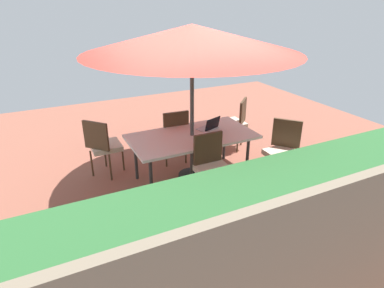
{
  "coord_description": "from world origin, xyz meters",
  "views": [
    {
      "loc": [
        2.07,
        4.22,
        2.7
      ],
      "look_at": [
        0.0,
        0.0,
        0.6
      ],
      "focal_mm": 30.85,
      "sensor_mm": 36.0,
      "label": 1
    }
  ],
  "objects": [
    {
      "name": "chair_southwest",
      "position": [
        -1.23,
        -0.68,
        0.55
      ],
      "size": [
        0.59,
        0.59,
        0.98
      ],
      "rotation": [
        0.0,
        0.0,
        0.77
      ],
      "color": "beige",
      "rests_on": "ground_plane"
    },
    {
      "name": "cup",
      "position": [
        -0.15,
        0.17,
        0.78
      ],
      "size": [
        0.08,
        0.08,
        0.08
      ],
      "primitive_type": "cylinder",
      "color": "white",
      "rests_on": "dining_table"
    },
    {
      "name": "chair_northwest",
      "position": [
        -1.23,
        0.7,
        0.55
      ],
      "size": [
        0.59,
        0.58,
        0.98
      ],
      "rotation": [
        0.0,
        0.0,
        2.28
      ],
      "color": "beige",
      "rests_on": "ground_plane"
    },
    {
      "name": "chair_north",
      "position": [
        0.02,
        0.69,
        0.55
      ],
      "size": [
        0.46,
        0.46,
        0.98
      ],
      "rotation": [
        0.0,
        0.0,
        3.13
      ],
      "color": "beige",
      "rests_on": "ground_plane"
    },
    {
      "name": "laptop",
      "position": [
        -0.36,
        -0.1,
        0.79
      ],
      "size": [
        0.39,
        0.34,
        0.21
      ],
      "rotation": [
        0.0,
        0.0,
        0.35
      ],
      "color": "#B7B7BC",
      "rests_on": "dining_table"
    },
    {
      "name": "chair_south",
      "position": [
        0.04,
        -0.64,
        0.55
      ],
      "size": [
        0.47,
        0.48,
        0.98
      ],
      "rotation": [
        0.0,
        0.0,
        -0.08
      ],
      "color": "beige",
      "rests_on": "ground_plane"
    },
    {
      "name": "ground_plane",
      "position": [
        0.0,
        0.0,
        -0.01
      ],
      "size": [
        10.0,
        10.0,
        0.02
      ],
      "primitive_type": "cube",
      "color": "#935442"
    },
    {
      "name": "hedge_row",
      "position": [
        0.0,
        2.19,
        0.57
      ],
      "size": [
        6.3,
        0.95,
        1.14
      ],
      "primitive_type": "cube",
      "color": "#2D6633",
      "rests_on": "ground_plane"
    },
    {
      "name": "dining_table",
      "position": [
        0.0,
        0.0,
        0.69
      ],
      "size": [
        1.93,
        1.01,
        0.74
      ],
      "color": "white",
      "rests_on": "ground_plane"
    },
    {
      "name": "chair_southeast",
      "position": [
        1.23,
        -0.7,
        0.55
      ],
      "size": [
        0.59,
        0.59,
        0.98
      ],
      "rotation": [
        0.0,
        0.0,
        5.44
      ],
      "color": "beige",
      "rests_on": "ground_plane"
    },
    {
      "name": "patio_umbrella",
      "position": [
        0.0,
        0.0,
        2.17
      ],
      "size": [
        3.07,
        3.07,
        2.37
      ],
      "color": "#4C4C4C",
      "rests_on": "ground_plane"
    },
    {
      "name": "back_fence",
      "position": [
        0.0,
        3.02,
        0.82
      ],
      "size": [
        9.5,
        0.08,
        1.63
      ],
      "primitive_type": "cube",
      "color": "#7F705B",
      "rests_on": "ground_plane"
    }
  ]
}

